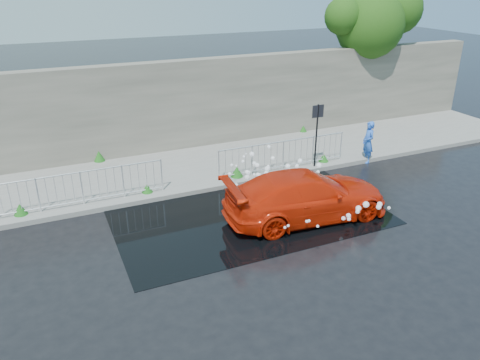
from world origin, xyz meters
name	(u,v)px	position (x,y,z in m)	size (l,w,h in m)	color
ground	(246,232)	(0.00, 0.00, 0.00)	(90.00, 90.00, 0.00)	black
pavement	(190,168)	(0.00, 5.00, 0.07)	(30.00, 4.00, 0.15)	slate
curb	(209,188)	(0.00, 3.00, 0.08)	(30.00, 0.25, 0.16)	slate
retaining_wall	(171,106)	(0.00, 7.20, 1.90)	(30.00, 0.60, 3.50)	#545046
puddle	(247,213)	(0.50, 1.00, 0.01)	(8.00, 5.00, 0.01)	black
sign_post	(317,126)	(4.20, 3.10, 1.72)	(0.45, 0.06, 2.50)	black
tree	(374,21)	(9.75, 7.41, 4.76)	(4.94, 3.10, 6.33)	#332114
railing_left	(82,187)	(-4.00, 3.35, 0.74)	(5.05, 0.05, 1.10)	silver
railing_right	(283,154)	(3.00, 3.35, 0.74)	(5.05, 0.05, 1.10)	silver
weeds	(183,168)	(-0.40, 4.56, 0.32)	(12.17, 3.93, 0.40)	#194D14
water_spray	(292,179)	(2.20, 1.27, 0.71)	(3.39, 5.45, 1.04)	white
red_car	(306,195)	(1.98, 0.08, 0.72)	(2.01, 4.94, 1.43)	red
person	(368,142)	(6.50, 3.00, 0.81)	(0.59, 0.39, 1.62)	blue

